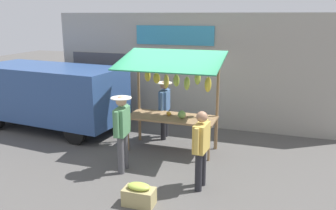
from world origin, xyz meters
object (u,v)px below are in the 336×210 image
(market_stall, at_px, (173,90))
(produce_crate_near, at_px, (139,195))
(vendor_with_sunhat, at_px, (164,105))
(shopper_with_shopping_bag, at_px, (122,127))
(parked_van, at_px, (47,91))
(shopper_with_ponytail, at_px, (201,145))

(market_stall, xyz_separation_m, produce_crate_near, (-0.25, 2.78, -1.36))
(vendor_with_sunhat, bearing_deg, market_stall, 28.75)
(shopper_with_shopping_bag, xyz_separation_m, parked_van, (3.49, -2.06, 0.11))
(parked_van, distance_m, produce_crate_near, 5.54)
(vendor_with_sunhat, distance_m, shopper_with_shopping_bag, 2.28)
(vendor_with_sunhat, relative_size, shopper_with_ponytail, 1.02)
(shopper_with_shopping_bag, bearing_deg, vendor_with_sunhat, -10.77)
(market_stall, height_order, shopper_with_shopping_bag, market_stall)
(market_stall, distance_m, parked_van, 4.19)
(parked_van, height_order, produce_crate_near, parked_van)
(vendor_with_sunhat, height_order, shopper_with_shopping_bag, shopper_with_shopping_bag)
(shopper_with_ponytail, bearing_deg, market_stall, 36.56)
(shopper_with_shopping_bag, bearing_deg, produce_crate_near, -149.99)
(vendor_with_sunhat, height_order, parked_van, parked_van)
(shopper_with_shopping_bag, height_order, produce_crate_near, shopper_with_shopping_bag)
(vendor_with_sunhat, distance_m, parked_van, 3.66)
(vendor_with_sunhat, distance_m, shopper_with_ponytail, 2.98)
(parked_van, xyz_separation_m, produce_crate_near, (-4.38, 3.27, -0.93))
(market_stall, xyz_separation_m, parked_van, (4.14, -0.49, -0.43))
(vendor_with_sunhat, xyz_separation_m, shopper_with_shopping_bag, (0.17, 2.27, 0.06))
(produce_crate_near, bearing_deg, parked_van, -36.73)
(vendor_with_sunhat, bearing_deg, shopper_with_shopping_bag, -9.97)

